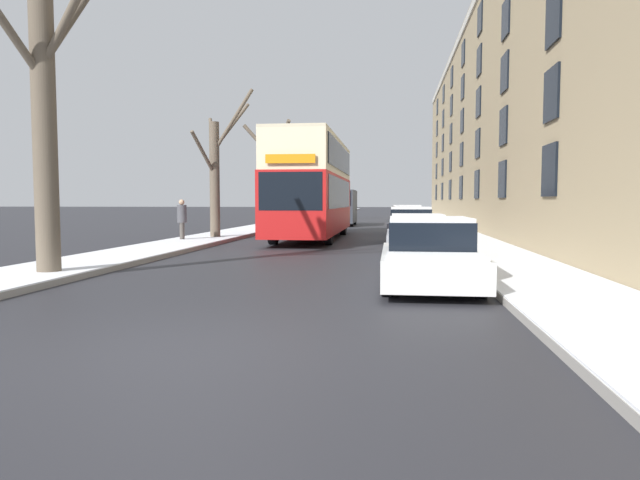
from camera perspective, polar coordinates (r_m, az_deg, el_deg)
The scene contains 15 objects.
ground_plane at distance 6.93m, azimuth -14.23°, elevation -10.73°, with size 320.00×320.00×0.00m, color #28282D.
sidewalk_left at distance 59.80m, azimuth -0.57°, elevation 2.33°, with size 2.50×130.00×0.16m.
sidewalk_right at distance 59.34m, azimuth 10.18°, elevation 2.25°, with size 2.50×130.00×0.16m.
terrace_facade_right at distance 38.24m, azimuth 20.89°, elevation 10.78°, with size 9.10×53.98×12.94m.
bare_tree_left_0 at distance 14.32m, azimuth -25.90°, elevation 13.44°, with size 2.83×3.24×8.39m.
bare_tree_left_1 at distance 25.77m, azimuth -10.35°, elevation 6.73°, with size 2.43×3.31×6.59m.
bare_tree_left_2 at distance 38.46m, azimuth -4.57°, elevation 6.80°, with size 3.62×2.60×6.88m.
bare_tree_left_3 at distance 51.58m, azimuth -1.51°, elevation 6.71°, with size 2.00×2.42×7.99m.
double_decker_bus at distance 26.18m, azimuth -0.73°, elevation 5.67°, with size 2.60×11.72×4.50m.
parked_car_0 at distance 11.80m, azimuth 10.86°, elevation -1.46°, with size 1.89×4.36×1.41m.
parked_car_1 at distance 17.31m, azimuth 9.69°, elevation 0.20°, with size 1.80×4.21×1.35m.
parked_car_2 at distance 23.58m, azimuth 9.03°, elevation 1.33°, with size 1.88×4.14×1.50m.
parked_car_3 at distance 29.98m, azimuth 8.63°, elevation 1.89°, with size 1.70×4.55×1.53m.
oncoming_van at distance 40.45m, azimuth 2.17°, elevation 3.36°, with size 1.92×4.89×2.50m.
pedestrian_left_sidewalk at distance 24.29m, azimuth -13.64°, elevation 2.05°, with size 0.39×0.39×1.81m.
Camera 1 is at (2.47, -6.23, 1.74)m, focal length 32.00 mm.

